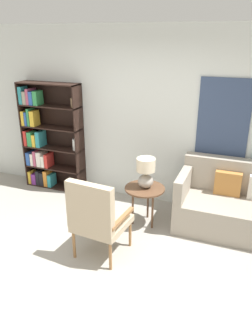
# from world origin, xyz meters

# --- Properties ---
(ground_plane) EXTENTS (14.00, 14.00, 0.00)m
(ground_plane) POSITION_xyz_m (0.00, 0.00, 0.00)
(ground_plane) COLOR #9E998E
(wall_back) EXTENTS (6.40, 0.08, 2.70)m
(wall_back) POSITION_xyz_m (0.06, 2.03, 1.35)
(wall_back) COLOR silver
(wall_back) RESTS_ON ground_plane
(bookshelf) EXTENTS (1.07, 0.30, 1.83)m
(bookshelf) POSITION_xyz_m (-1.71, 1.85, 0.85)
(bookshelf) COLOR black
(bookshelf) RESTS_ON ground_plane
(armchair) EXTENTS (0.64, 0.65, 1.04)m
(armchair) POSITION_xyz_m (0.02, 0.28, 0.58)
(armchair) COLOR olive
(armchair) RESTS_ON ground_plane
(couch) EXTENTS (1.72, 0.88, 0.93)m
(couch) POSITION_xyz_m (1.59, 1.58, 0.35)
(couch) COLOR #9E9384
(couch) RESTS_ON ground_plane
(side_table) EXTENTS (0.56, 0.56, 0.56)m
(side_table) POSITION_xyz_m (0.30, 1.24, 0.51)
(side_table) COLOR brown
(side_table) RESTS_ON ground_plane
(table_lamp) EXTENTS (0.26, 0.26, 0.43)m
(table_lamp) POSITION_xyz_m (0.30, 1.25, 0.80)
(table_lamp) COLOR #A59E93
(table_lamp) RESTS_ON side_table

